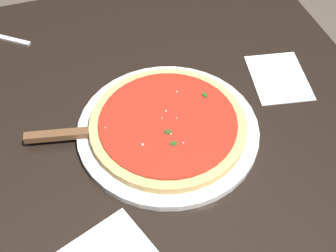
{
  "coord_description": "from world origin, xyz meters",
  "views": [
    {
      "loc": [
        -0.58,
        0.16,
        1.46
      ],
      "look_at": [
        -0.02,
        -0.02,
        0.78
      ],
      "focal_mm": 49.82,
      "sensor_mm": 36.0,
      "label": 1
    }
  ],
  "objects_px": {
    "serving_plate": "(168,130)",
    "pizza": "(168,125)",
    "pizza_server": "(81,134)",
    "napkin_loose_left": "(279,78)"
  },
  "relations": [
    {
      "from": "serving_plate",
      "to": "pizza_server",
      "type": "xyz_separation_m",
      "value": [
        0.03,
        0.16,
        0.01
      ]
    },
    {
      "from": "napkin_loose_left",
      "to": "pizza",
      "type": "bearing_deg",
      "value": 104.97
    },
    {
      "from": "serving_plate",
      "to": "pizza_server",
      "type": "distance_m",
      "value": 0.17
    },
    {
      "from": "pizza_server",
      "to": "napkin_loose_left",
      "type": "relative_size",
      "value": 1.47
    },
    {
      "from": "pizza",
      "to": "napkin_loose_left",
      "type": "height_order",
      "value": "pizza"
    },
    {
      "from": "serving_plate",
      "to": "pizza",
      "type": "relative_size",
      "value": 1.17
    },
    {
      "from": "serving_plate",
      "to": "pizza_server",
      "type": "relative_size",
      "value": 1.57
    },
    {
      "from": "pizza",
      "to": "serving_plate",
      "type": "bearing_deg",
      "value": 30.14
    },
    {
      "from": "serving_plate",
      "to": "pizza",
      "type": "xyz_separation_m",
      "value": [
        -0.0,
        -0.0,
        0.02
      ]
    },
    {
      "from": "pizza_server",
      "to": "napkin_loose_left",
      "type": "bearing_deg",
      "value": -84.63
    }
  ]
}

